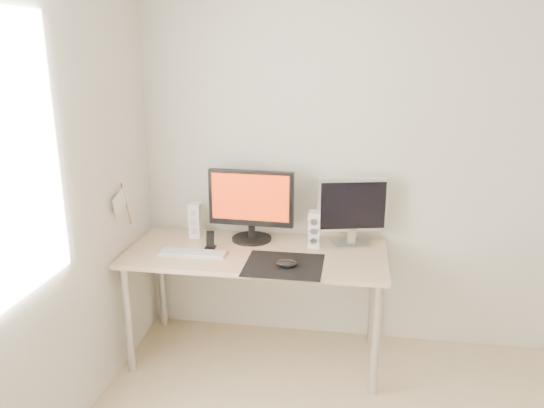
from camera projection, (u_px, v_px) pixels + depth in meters
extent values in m
plane|color=silver|center=(411.00, 161.00, 3.34)|extent=(3.50, 0.00, 3.50)
cube|color=black|center=(284.00, 265.00, 3.06)|extent=(0.45, 0.40, 0.00)
ellipsoid|color=black|center=(287.00, 263.00, 3.02)|extent=(0.12, 0.07, 0.04)
cube|color=#D1B587|center=(256.00, 253.00, 3.28)|extent=(1.60, 0.70, 0.03)
cylinder|color=silver|center=(128.00, 320.00, 3.22)|extent=(0.05, 0.05, 0.70)
cylinder|color=silver|center=(376.00, 340.00, 3.00)|extent=(0.05, 0.05, 0.70)
cylinder|color=silver|center=(162.00, 280.00, 3.77)|extent=(0.05, 0.05, 0.70)
cylinder|color=silver|center=(373.00, 295.00, 3.54)|extent=(0.05, 0.05, 0.70)
cylinder|color=black|center=(252.00, 239.00, 3.47)|extent=(0.27, 0.27, 0.02)
cylinder|color=black|center=(252.00, 229.00, 3.45)|extent=(0.05, 0.05, 0.12)
cube|color=black|center=(251.00, 198.00, 3.38)|extent=(0.55, 0.07, 0.36)
cube|color=#FF360D|center=(250.00, 198.00, 3.35)|extent=(0.50, 0.02, 0.30)
cube|color=#B0B0B3|center=(351.00, 243.00, 3.38)|extent=(0.25, 0.21, 0.01)
cube|color=#BDBDBF|center=(351.00, 235.00, 3.36)|extent=(0.06, 0.05, 0.10)
cube|color=silver|center=(352.00, 205.00, 3.31)|extent=(0.45, 0.14, 0.34)
cube|color=black|center=(353.00, 206.00, 3.29)|extent=(0.40, 0.10, 0.30)
cube|color=white|center=(195.00, 220.00, 3.49)|extent=(0.07, 0.08, 0.23)
cylinder|color=#BDBCBF|center=(194.00, 231.00, 3.47)|extent=(0.04, 0.01, 0.04)
cylinder|color=silver|center=(194.00, 222.00, 3.45)|extent=(0.04, 0.01, 0.04)
cylinder|color=silver|center=(193.00, 213.00, 3.43)|extent=(0.04, 0.01, 0.04)
cube|color=white|center=(314.00, 229.00, 3.32)|extent=(0.07, 0.08, 0.23)
cylinder|color=#BABABD|center=(313.00, 241.00, 3.30)|extent=(0.04, 0.01, 0.04)
cylinder|color=silver|center=(314.00, 231.00, 3.28)|extent=(0.04, 0.01, 0.04)
cylinder|color=#ACACAF|center=(314.00, 222.00, 3.26)|extent=(0.04, 0.01, 0.04)
cube|color=#BBBBBD|center=(193.00, 253.00, 3.22)|extent=(0.42, 0.12, 0.01)
cube|color=silver|center=(193.00, 252.00, 3.22)|extent=(0.40, 0.11, 0.01)
cube|color=black|center=(211.00, 247.00, 3.32)|extent=(0.06, 0.05, 0.01)
cube|color=black|center=(210.00, 239.00, 3.30)|extent=(0.05, 0.02, 0.10)
cylinder|color=#A57F54|center=(126.00, 204.00, 3.23)|extent=(0.01, 0.10, 0.29)
cube|color=white|center=(120.00, 202.00, 3.14)|extent=(0.00, 0.19, 0.15)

